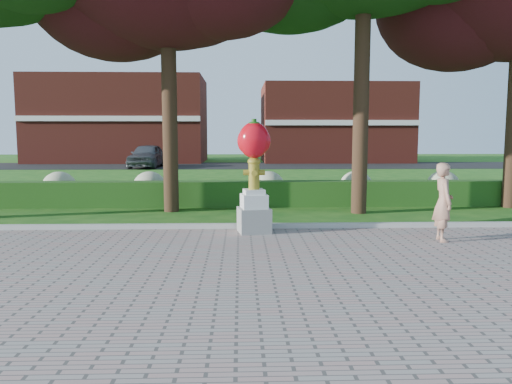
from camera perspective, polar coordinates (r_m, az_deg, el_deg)
ground at (r=9.06m, az=-2.10°, el=-7.93°), size 100.00×100.00×0.00m
walkway at (r=5.27m, az=-2.32°, el=-18.65°), size 40.00×14.00×0.04m
curb at (r=11.97m, az=-2.04°, el=-3.99°), size 40.00×0.18×0.15m
lawn_hedge at (r=15.88m, az=-1.99°, el=-0.19°), size 24.00×0.70×0.80m
hydrangea_row at (r=16.87m, az=-0.05°, el=0.72°), size 20.10×1.10×0.99m
street at (r=36.84m, az=-1.90°, el=3.04°), size 50.00×8.00×0.02m
building_left at (r=43.95m, az=-15.19°, el=7.94°), size 14.00×8.00×7.00m
building_right at (r=43.51m, az=8.78°, el=7.71°), size 12.00×8.00×6.40m
hydrant_sculpture at (r=11.31m, az=-0.22°, el=2.20°), size 0.80×0.80×2.58m
woman at (r=11.16m, az=20.61°, el=-1.08°), size 0.43×0.63×1.65m
parked_car at (r=35.38m, az=-12.34°, el=4.09°), size 2.24×4.91×1.63m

